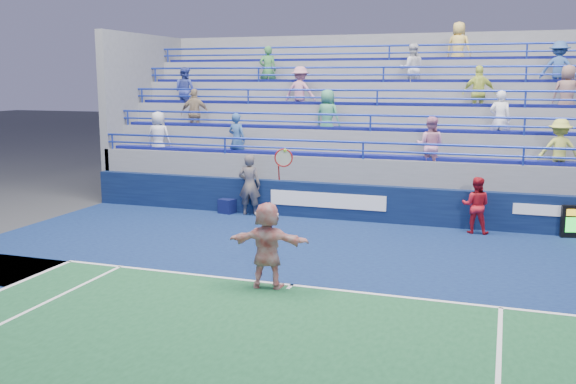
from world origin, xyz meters
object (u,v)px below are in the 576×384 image
(judge_chair, at_px, (228,205))
(tennis_player, at_px, (267,245))
(line_judge, at_px, (250,185))
(ball_girl, at_px, (476,205))

(judge_chair, distance_m, tennis_player, 7.55)
(judge_chair, xyz_separation_m, tennis_player, (3.79, -6.50, 0.64))
(line_judge, distance_m, ball_girl, 6.80)
(judge_chair, relative_size, ball_girl, 0.52)
(tennis_player, xyz_separation_m, line_judge, (-3.02, 6.44, 0.06))
(tennis_player, bearing_deg, ball_girl, 58.81)
(line_judge, bearing_deg, tennis_player, 108.63)
(judge_chair, bearing_deg, tennis_player, -59.75)
(judge_chair, height_order, ball_girl, ball_girl)
(line_judge, bearing_deg, ball_girl, 171.71)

